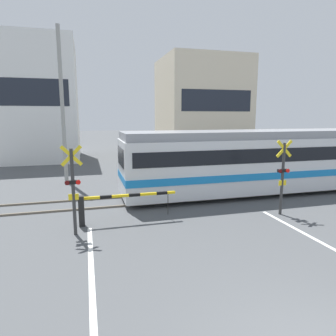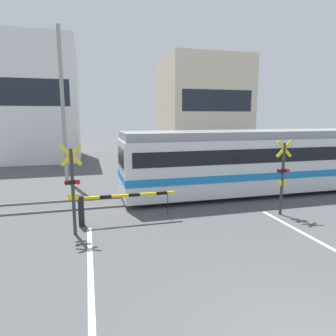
% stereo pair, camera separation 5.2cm
% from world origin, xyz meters
% --- Properties ---
extents(rail_track_near, '(50.00, 0.10, 0.08)m').
position_xyz_m(rail_track_near, '(0.00, 9.48, 0.04)').
color(rail_track_near, '#6B6051').
rests_on(rail_track_near, ground_plane).
extents(rail_track_far, '(50.00, 0.10, 0.08)m').
position_xyz_m(rail_track_far, '(0.00, 10.92, 0.04)').
color(rail_track_far, '#6B6051').
rests_on(rail_track_far, ground_plane).
extents(commuter_train, '(14.45, 2.93, 3.15)m').
position_xyz_m(commuter_train, '(5.23, 10.20, 1.69)').
color(commuter_train, silver).
rests_on(commuter_train, ground_plane).
extents(crossing_barrier_near, '(3.54, 0.20, 1.10)m').
position_xyz_m(crossing_barrier_near, '(-2.83, 7.56, 0.77)').
color(crossing_barrier_near, black).
rests_on(crossing_barrier_near, ground_plane).
extents(crossing_barrier_far, '(3.54, 0.20, 1.10)m').
position_xyz_m(crossing_barrier_far, '(2.83, 12.84, 0.77)').
color(crossing_barrier_far, black).
rests_on(crossing_barrier_far, ground_plane).
extents(crossing_signal_left, '(0.68, 0.15, 2.96)m').
position_xyz_m(crossing_signal_left, '(-3.90, 6.82, 1.63)').
color(crossing_signal_left, '#333333').
rests_on(crossing_signal_left, ground_plane).
extents(crossing_signal_right, '(0.68, 0.15, 2.96)m').
position_xyz_m(crossing_signal_right, '(3.90, 6.82, 1.63)').
color(crossing_signal_right, '#333333').
rests_on(crossing_signal_right, ground_plane).
extents(pedestrian, '(0.38, 0.23, 1.76)m').
position_xyz_m(pedestrian, '(1.72, 15.85, 1.02)').
color(pedestrian, '#23232D').
rests_on(pedestrian, ground_plane).
extents(building_left_of_street, '(6.35, 7.68, 10.26)m').
position_xyz_m(building_left_of_street, '(-7.22, 26.04, 5.13)').
color(building_left_of_street, white).
rests_on(building_left_of_street, ground_plane).
extents(building_right_of_street, '(7.95, 7.68, 9.50)m').
position_xyz_m(building_right_of_street, '(8.02, 26.04, 4.75)').
color(building_right_of_street, beige).
rests_on(building_right_of_street, ground_plane).
extents(utility_pole_streetside, '(0.22, 0.22, 8.81)m').
position_xyz_m(utility_pole_streetside, '(-4.65, 15.34, 4.40)').
color(utility_pole_streetside, gray).
rests_on(utility_pole_streetside, ground_plane).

